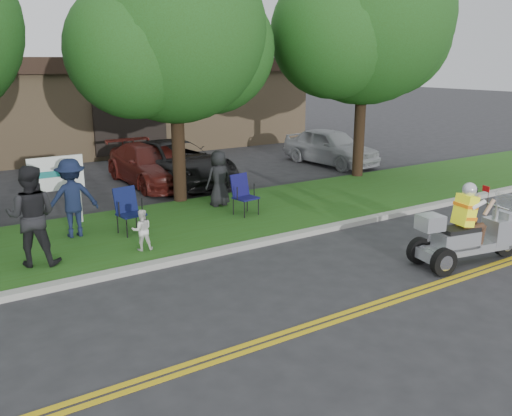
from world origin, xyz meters
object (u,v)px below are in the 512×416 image
spectator_adult_mid (32,216)px  parked_car_far_right (330,147)px  trike_scooter (466,236)px  lawn_chair_a (128,207)px  parked_car_mid (174,162)px  lawn_chair_b (243,192)px  parked_car_right (151,165)px

spectator_adult_mid → parked_car_far_right: bearing=-129.9°
trike_scooter → lawn_chair_a: size_ratio=2.43×
parked_car_mid → parked_car_far_right: (6.39, -0.28, 0.01)m
lawn_chair_b → parked_car_far_right: (6.65, 4.39, 0.02)m
parked_car_mid → parked_car_far_right: parked_car_far_right is taller
lawn_chair_a → spectator_adult_mid: spectator_adult_mid is taller
lawn_chair_a → lawn_chair_b: 2.97m
trike_scooter → lawn_chair_b: trike_scooter is taller
trike_scooter → parked_car_right: 10.33m
trike_scooter → parked_car_mid: trike_scooter is taller
trike_scooter → lawn_chair_b: (-1.98, 5.12, 0.10)m
spectator_adult_mid → parked_car_mid: (5.44, 5.50, -0.38)m
lawn_chair_b → spectator_adult_mid: spectator_adult_mid is taller
lawn_chair_b → parked_car_right: parked_car_right is taller
parked_car_mid → lawn_chair_a: bearing=-133.9°
lawn_chair_b → spectator_adult_mid: (-5.18, -0.84, 0.39)m
parked_car_far_right → lawn_chair_b: bearing=-150.8°
trike_scooter → spectator_adult_mid: spectator_adult_mid is taller
parked_car_mid → parked_car_far_right: 6.40m
lawn_chair_a → parked_car_right: size_ratio=0.23×
lawn_chair_b → parked_car_far_right: parked_car_far_right is taller
lawn_chair_b → parked_car_right: size_ratio=0.23×
parked_car_right → lawn_chair_a: bearing=-117.8°
spectator_adult_mid → parked_car_mid: bearing=-108.4°
trike_scooter → lawn_chair_a: 7.20m
parked_car_far_right → spectator_adult_mid: bearing=-160.4°
parked_car_right → parked_car_far_right: 7.11m
lawn_chair_b → parked_car_right: bearing=86.0°
lawn_chair_a → parked_car_right: 5.43m
lawn_chair_a → lawn_chair_b: bearing=-10.2°
parked_car_far_right → parked_car_right: bearing=171.5°
trike_scooter → parked_car_far_right: 10.60m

